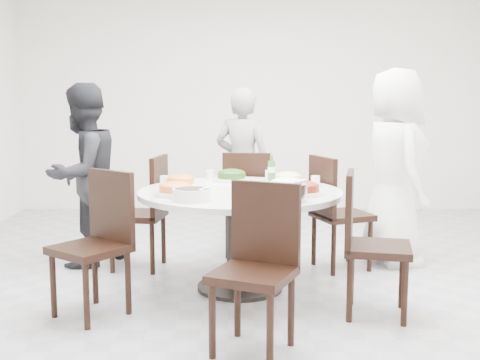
{
  "coord_description": "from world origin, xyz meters",
  "views": [
    {
      "loc": [
        -0.27,
        -4.57,
        1.44
      ],
      "look_at": [
        -0.25,
        -0.15,
        0.82
      ],
      "focal_mm": 45.0,
      "sensor_mm": 36.0,
      "label": 1
    }
  ],
  "objects_px": {
    "soup_bowl": "(192,194)",
    "dining_table": "(240,240)",
    "rice_bowl": "(287,192)",
    "chair_nw": "(138,213)",
    "diner_left": "(83,175)",
    "chair_s": "(253,271)",
    "diner_right": "(394,167)",
    "chair_se": "(378,245)",
    "chair_ne": "(342,213)",
    "diner_middle": "(243,166)",
    "beverage_bottle": "(272,168)",
    "chair_n": "(248,203)",
    "chair_sw": "(90,245)"
  },
  "relations": [
    {
      "from": "rice_bowl",
      "to": "soup_bowl",
      "type": "xyz_separation_m",
      "value": [
        -0.64,
        0.01,
        -0.02
      ]
    },
    {
      "from": "soup_bowl",
      "to": "dining_table",
      "type": "bearing_deg",
      "value": 52.19
    },
    {
      "from": "dining_table",
      "to": "chair_s",
      "type": "relative_size",
      "value": 1.58
    },
    {
      "from": "chair_nw",
      "to": "beverage_bottle",
      "type": "height_order",
      "value": "beverage_bottle"
    },
    {
      "from": "chair_s",
      "to": "diner_right",
      "type": "relative_size",
      "value": 0.57
    },
    {
      "from": "chair_nw",
      "to": "chair_se",
      "type": "bearing_deg",
      "value": 66.28
    },
    {
      "from": "chair_ne",
      "to": "chair_s",
      "type": "xyz_separation_m",
      "value": [
        -0.79,
        -1.67,
        0.0
      ]
    },
    {
      "from": "diner_middle",
      "to": "beverage_bottle",
      "type": "relative_size",
      "value": 7.24
    },
    {
      "from": "beverage_bottle",
      "to": "chair_ne",
      "type": "bearing_deg",
      "value": 2.86
    },
    {
      "from": "chair_nw",
      "to": "diner_left",
      "type": "height_order",
      "value": "diner_left"
    },
    {
      "from": "rice_bowl",
      "to": "beverage_bottle",
      "type": "distance_m",
      "value": 0.94
    },
    {
      "from": "dining_table",
      "to": "diner_right",
      "type": "height_order",
      "value": "diner_right"
    },
    {
      "from": "diner_right",
      "to": "dining_table",
      "type": "bearing_deg",
      "value": 108.84
    },
    {
      "from": "chair_s",
      "to": "chair_se",
      "type": "distance_m",
      "value": 1.02
    },
    {
      "from": "chair_ne",
      "to": "chair_n",
      "type": "height_order",
      "value": "same"
    },
    {
      "from": "chair_nw",
      "to": "soup_bowl",
      "type": "xyz_separation_m",
      "value": [
        0.53,
        -0.98,
        0.31
      ]
    },
    {
      "from": "chair_s",
      "to": "soup_bowl",
      "type": "xyz_separation_m",
      "value": [
        -0.39,
        0.71,
        0.31
      ]
    },
    {
      "from": "beverage_bottle",
      "to": "dining_table",
      "type": "bearing_deg",
      "value": -116.75
    },
    {
      "from": "chair_s",
      "to": "diner_left",
      "type": "relative_size",
      "value": 0.61
    },
    {
      "from": "chair_s",
      "to": "beverage_bottle",
      "type": "xyz_separation_m",
      "value": [
        0.19,
        1.64,
        0.38
      ]
    },
    {
      "from": "soup_bowl",
      "to": "chair_sw",
      "type": "bearing_deg",
      "value": -168.27
    },
    {
      "from": "chair_n",
      "to": "rice_bowl",
      "type": "relative_size",
      "value": 3.57
    },
    {
      "from": "diner_middle",
      "to": "soup_bowl",
      "type": "distance_m",
      "value": 1.94
    },
    {
      "from": "diner_middle",
      "to": "diner_left",
      "type": "distance_m",
      "value": 1.58
    },
    {
      "from": "dining_table",
      "to": "diner_middle",
      "type": "bearing_deg",
      "value": 88.7
    },
    {
      "from": "chair_s",
      "to": "soup_bowl",
      "type": "bearing_deg",
      "value": 143.13
    },
    {
      "from": "chair_n",
      "to": "rice_bowl",
      "type": "bearing_deg",
      "value": 105.13
    },
    {
      "from": "chair_nw",
      "to": "diner_left",
      "type": "bearing_deg",
      "value": -95.82
    },
    {
      "from": "rice_bowl",
      "to": "soup_bowl",
      "type": "distance_m",
      "value": 0.64
    },
    {
      "from": "chair_n",
      "to": "chair_s",
      "type": "relative_size",
      "value": 1.0
    },
    {
      "from": "chair_se",
      "to": "dining_table",
      "type": "bearing_deg",
      "value": 71.26
    },
    {
      "from": "chair_sw",
      "to": "diner_middle",
      "type": "relative_size",
      "value": 0.62
    },
    {
      "from": "chair_s",
      "to": "chair_sw",
      "type": "bearing_deg",
      "value": 175.59
    },
    {
      "from": "diner_middle",
      "to": "rice_bowl",
      "type": "distance_m",
      "value": 1.93
    },
    {
      "from": "diner_middle",
      "to": "diner_left",
      "type": "bearing_deg",
      "value": 49.4
    },
    {
      "from": "diner_right",
      "to": "diner_left",
      "type": "height_order",
      "value": "diner_right"
    },
    {
      "from": "diner_middle",
      "to": "chair_se",
      "type": "bearing_deg",
      "value": 131.77
    },
    {
      "from": "diner_middle",
      "to": "rice_bowl",
      "type": "bearing_deg",
      "value": 116.94
    },
    {
      "from": "diner_right",
      "to": "chair_s",
      "type": "bearing_deg",
      "value": 136.11
    },
    {
      "from": "chair_n",
      "to": "rice_bowl",
      "type": "xyz_separation_m",
      "value": [
        0.23,
        -1.43,
        0.33
      ]
    },
    {
      "from": "chair_n",
      "to": "diner_middle",
      "type": "distance_m",
      "value": 0.56
    },
    {
      "from": "chair_sw",
      "to": "chair_se",
      "type": "height_order",
      "value": "same"
    },
    {
      "from": "diner_right",
      "to": "beverage_bottle",
      "type": "height_order",
      "value": "diner_right"
    },
    {
      "from": "dining_table",
      "to": "diner_middle",
      "type": "distance_m",
      "value": 1.54
    },
    {
      "from": "chair_sw",
      "to": "diner_right",
      "type": "bearing_deg",
      "value": 66.97
    },
    {
      "from": "chair_nw",
      "to": "diner_middle",
      "type": "bearing_deg",
      "value": 144.75
    },
    {
      "from": "chair_n",
      "to": "chair_nw",
      "type": "bearing_deg",
      "value": 31.49
    },
    {
      "from": "dining_table",
      "to": "soup_bowl",
      "type": "distance_m",
      "value": 0.67
    },
    {
      "from": "diner_middle",
      "to": "diner_left",
      "type": "xyz_separation_m",
      "value": [
        -1.36,
        -0.81,
        0.01
      ]
    },
    {
      "from": "chair_s",
      "to": "beverage_bottle",
      "type": "relative_size",
      "value": 4.52
    }
  ]
}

